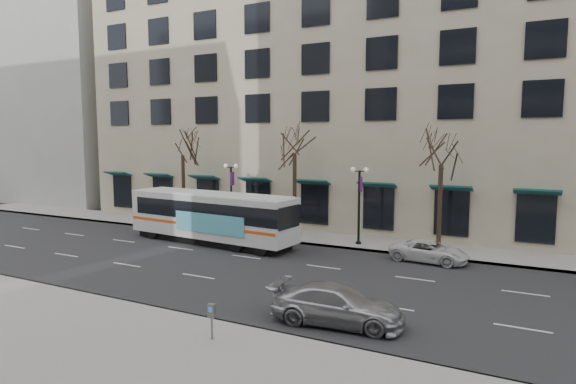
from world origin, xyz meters
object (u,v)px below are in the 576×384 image
Objects in this scene: city_bus at (212,216)px; silver_car at (337,305)px; lamp_post_left at (231,194)px; tree_far_left at (182,143)px; lamp_post_right at (359,202)px; white_pickup at (429,251)px; tree_far_mid at (295,141)px; pay_station at (212,314)px; tree_far_right at (442,149)px.

city_bus is 16.07m from silver_car.
silver_car is at bearing -43.99° from lamp_post_left.
tree_far_left is 6.29m from lamp_post_left.
tree_far_left is 1.60× the size of lamp_post_right.
lamp_post_right reaches higher than city_bus.
lamp_post_right is 1.19× the size of white_pickup.
lamp_post_left is at bearing -173.15° from tree_far_mid.
tree_far_mid is 12.06m from white_pickup.
tree_far_mid reaches higher than pay_station.
tree_far_left is at bearing 173.17° from lamp_post_left.
tree_far_right is 1.59× the size of silver_car.
tree_far_right is at bearing -11.97° from silver_car.
lamp_post_right is 0.41× the size of city_bus.
tree_far_right is (10.00, -0.00, -0.48)m from tree_far_mid.
lamp_post_right is 16.95m from pay_station.
tree_far_left reaches higher than white_pickup.
pay_station reaches higher than white_pickup.
tree_far_mid is 6.40m from lamp_post_left.
lamp_post_left is 4.21× the size of pay_station.
silver_car reaches higher than white_pickup.
tree_far_mid is at bearing 80.33° from white_pickup.
lamp_post_left is (5.01, -0.60, -3.75)m from tree_far_left.
lamp_post_left is (-14.99, -0.60, -3.48)m from tree_far_right.
tree_far_left is 1.90× the size of white_pickup.
tree_far_right is 1.55× the size of lamp_post_left.
lamp_post_left is 3.84m from city_bus.
lamp_post_right is at bearing -173.15° from tree_far_right.
pay_station is at bearing 132.47° from silver_car.
pay_station is at bearing -48.40° from city_bus.
lamp_post_left is 0.41× the size of city_bus.
city_bus is (0.82, -3.60, -1.07)m from lamp_post_left.
tree_far_mid is 6.41m from lamp_post_right.
lamp_post_right reaches higher than pay_station.
tree_far_mid is (10.00, 0.00, 0.21)m from tree_far_left.
tree_far_right is at bearing 21.96° from city_bus.
silver_car is (13.67, -13.19, -2.21)m from lamp_post_left.
white_pickup is at bearing -22.42° from lamp_post_right.
silver_car reaches higher than pay_station.
silver_car is 11.23m from white_pickup.
city_bus is (-14.17, -4.20, -4.55)m from tree_far_right.
lamp_post_left is at bearing 108.32° from city_bus.
pay_station is at bearing -48.37° from tree_far_left.
white_pickup is (1.26, 11.16, -0.12)m from silver_car.
silver_car is (8.68, -13.79, -6.17)m from tree_far_mid.
tree_far_right is 1.84× the size of white_pickup.
tree_far_right is 1.55× the size of lamp_post_right.
tree_far_right reaches higher than pay_station.
lamp_post_right is 13.87m from silver_car.
tree_far_right reaches higher than silver_car.
pay_station is (15.50, -17.44, -5.65)m from tree_far_left.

